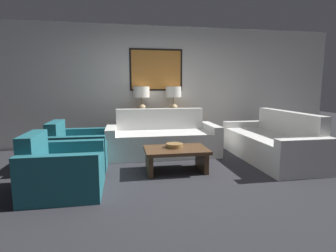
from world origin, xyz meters
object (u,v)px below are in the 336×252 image
(couch_by_side, at_px, (271,144))
(decorative_bowl, at_px, (174,145))
(table_lamp_right, at_px, (173,96))
(couch_by_back_wall, at_px, (162,140))
(table_lamp_left, at_px, (142,96))
(coffee_table, at_px, (176,155))
(console_table, at_px, (158,131))
(armchair_near_back_wall, at_px, (77,150))
(armchair_near_camera, at_px, (63,171))

(couch_by_side, xyz_separation_m, decorative_bowl, (-1.87, -0.33, 0.11))
(couch_by_side, bearing_deg, decorative_bowl, -170.12)
(table_lamp_right, bearing_deg, couch_by_back_wall, -117.62)
(table_lamp_left, bearing_deg, coffee_table, -77.20)
(console_table, bearing_deg, table_lamp_left, 180.00)
(armchair_near_back_wall, bearing_deg, table_lamp_left, 45.90)
(table_lamp_right, xyz_separation_m, armchair_near_back_wall, (-1.87, -1.21, -0.85))
(decorative_bowl, bearing_deg, table_lamp_right, 79.63)
(table_lamp_right, bearing_deg, armchair_near_back_wall, -147.13)
(coffee_table, bearing_deg, couch_by_side, 11.64)
(couch_by_side, height_order, decorative_bowl, couch_by_side)
(console_table, bearing_deg, decorative_bowl, -88.75)
(console_table, bearing_deg, couch_by_back_wall, -90.00)
(coffee_table, relative_size, armchair_near_back_wall, 1.04)
(console_table, bearing_deg, coffee_table, -88.34)
(coffee_table, relative_size, armchair_near_camera, 1.04)
(console_table, xyz_separation_m, armchair_near_back_wall, (-1.52, -1.21, -0.09))
(table_lamp_left, xyz_separation_m, armchair_near_camera, (-1.17, -2.32, -0.85))
(decorative_bowl, xyz_separation_m, armchair_near_camera, (-1.56, -0.61, -0.13))
(couch_by_back_wall, relative_size, armchair_near_camera, 2.29)
(couch_by_back_wall, xyz_separation_m, couch_by_side, (1.91, -0.72, 0.00))
(couch_by_back_wall, bearing_deg, decorative_bowl, -87.94)
(table_lamp_left, bearing_deg, couch_by_back_wall, -62.38)
(console_table, xyz_separation_m, couch_by_back_wall, (0.00, -0.67, -0.07))
(console_table, relative_size, couch_by_back_wall, 0.56)
(console_table, xyz_separation_m, couch_by_side, (1.91, -1.38, -0.07))
(table_lamp_right, bearing_deg, console_table, 180.00)
(couch_by_side, xyz_separation_m, armchair_near_back_wall, (-3.43, 0.17, -0.02))
(decorative_bowl, bearing_deg, couch_by_side, 9.88)
(table_lamp_right, relative_size, couch_by_side, 0.28)
(couch_by_side, height_order, armchair_near_camera, couch_by_side)
(armchair_near_camera, bearing_deg, armchair_near_back_wall, 90.00)
(couch_by_back_wall, relative_size, coffee_table, 2.20)
(couch_by_side, bearing_deg, armchair_near_back_wall, 177.10)
(coffee_table, bearing_deg, console_table, 91.66)
(table_lamp_left, relative_size, couch_by_back_wall, 0.28)
(couch_by_back_wall, distance_m, coffee_table, 1.10)
(table_lamp_right, distance_m, couch_by_side, 2.24)
(console_table, distance_m, table_lamp_right, 0.84)
(couch_by_side, distance_m, coffee_table, 1.89)
(table_lamp_right, xyz_separation_m, couch_by_side, (1.56, -1.38, -0.83))
(table_lamp_left, relative_size, table_lamp_right, 1.00)
(table_lamp_right, bearing_deg, armchair_near_camera, -128.89)
(couch_by_back_wall, bearing_deg, armchair_near_camera, -132.65)
(couch_by_back_wall, bearing_deg, couch_by_side, -20.56)
(couch_by_back_wall, xyz_separation_m, decorative_bowl, (0.04, -1.04, 0.11))
(couch_by_back_wall, bearing_deg, table_lamp_left, 117.62)
(table_lamp_left, xyz_separation_m, coffee_table, (0.40, -1.77, -0.86))
(couch_by_back_wall, relative_size, armchair_near_back_wall, 2.29)
(table_lamp_left, relative_size, coffee_table, 0.62)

